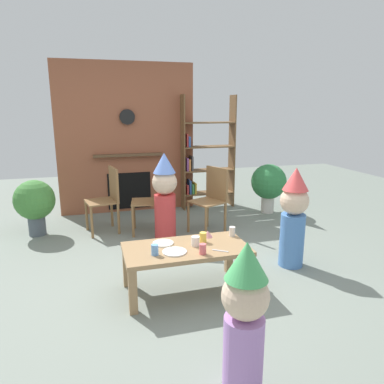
# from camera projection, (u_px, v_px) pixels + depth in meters

# --- Properties ---
(ground_plane) EXTENTS (12.00, 12.00, 0.00)m
(ground_plane) POSITION_uv_depth(u_px,v_px,m) (189.00, 273.00, 3.75)
(ground_plane) COLOR gray
(brick_fireplace_feature) EXTENTS (2.20, 0.28, 2.40)m
(brick_fireplace_feature) POSITION_uv_depth(u_px,v_px,m) (127.00, 139.00, 5.81)
(brick_fireplace_feature) COLOR #935138
(brick_fireplace_feature) RESTS_ON ground_plane
(bookshelf) EXTENTS (0.90, 0.28, 1.90)m
(bookshelf) POSITION_uv_depth(u_px,v_px,m) (204.00, 158.00, 6.05)
(bookshelf) COLOR brown
(bookshelf) RESTS_ON ground_plane
(coffee_table) EXTENTS (1.15, 0.59, 0.44)m
(coffee_table) POSITION_uv_depth(u_px,v_px,m) (186.00, 254.00, 3.33)
(coffee_table) COLOR #9E7A51
(coffee_table) RESTS_ON ground_plane
(paper_cup_near_left) EXTENTS (0.07, 0.07, 0.10)m
(paper_cup_near_left) POSITION_uv_depth(u_px,v_px,m) (203.00, 237.00, 3.42)
(paper_cup_near_left) COLOR #F2CC4C
(paper_cup_near_left) RESTS_ON coffee_table
(paper_cup_near_right) EXTENTS (0.06, 0.06, 0.10)m
(paper_cup_near_right) POSITION_uv_depth(u_px,v_px,m) (155.00, 250.00, 3.12)
(paper_cup_near_right) COLOR #669EE0
(paper_cup_near_right) RESTS_ON coffee_table
(paper_cup_center) EXTENTS (0.06, 0.06, 0.10)m
(paper_cup_center) POSITION_uv_depth(u_px,v_px,m) (232.00, 231.00, 3.58)
(paper_cup_center) COLOR silver
(paper_cup_center) RESTS_ON coffee_table
(paper_cup_far_left) EXTENTS (0.06, 0.06, 0.09)m
(paper_cup_far_left) POSITION_uv_depth(u_px,v_px,m) (203.00, 249.00, 3.14)
(paper_cup_far_left) COLOR #E5666B
(paper_cup_far_left) RESTS_ON coffee_table
(paper_cup_far_right) EXTENTS (0.08, 0.08, 0.09)m
(paper_cup_far_right) POSITION_uv_depth(u_px,v_px,m) (195.00, 241.00, 3.33)
(paper_cup_far_right) COLOR silver
(paper_cup_far_right) RESTS_ON coffee_table
(paper_plate_front) EXTENTS (0.22, 0.22, 0.01)m
(paper_plate_front) POSITION_uv_depth(u_px,v_px,m) (175.00, 252.00, 3.19)
(paper_plate_front) COLOR white
(paper_plate_front) RESTS_ON coffee_table
(paper_plate_rear) EXTENTS (0.20, 0.20, 0.01)m
(paper_plate_rear) POSITION_uv_depth(u_px,v_px,m) (163.00, 243.00, 3.39)
(paper_plate_rear) COLOR white
(paper_plate_rear) RESTS_ON coffee_table
(birthday_cake_slice) EXTENTS (0.10, 0.10, 0.07)m
(birthday_cake_slice) POSITION_uv_depth(u_px,v_px,m) (208.00, 234.00, 3.56)
(birthday_cake_slice) COLOR pink
(birthday_cake_slice) RESTS_ON coffee_table
(table_fork) EXTENTS (0.13, 0.10, 0.01)m
(table_fork) POSITION_uv_depth(u_px,v_px,m) (220.00, 251.00, 3.21)
(table_fork) COLOR silver
(table_fork) RESTS_ON coffee_table
(child_with_cone_hat) EXTENTS (0.28, 0.28, 1.00)m
(child_with_cone_hat) POSITION_uv_depth(u_px,v_px,m) (244.00, 319.00, 2.04)
(child_with_cone_hat) COLOR #B27FCC
(child_with_cone_hat) RESTS_ON ground_plane
(child_in_pink) EXTENTS (0.30, 0.30, 1.09)m
(child_in_pink) POSITION_uv_depth(u_px,v_px,m) (294.00, 215.00, 3.82)
(child_in_pink) COLOR #4C7FC6
(child_in_pink) RESTS_ON ground_plane
(child_by_the_chairs) EXTENTS (0.32, 0.32, 1.15)m
(child_by_the_chairs) POSITION_uv_depth(u_px,v_px,m) (165.00, 195.00, 4.56)
(child_by_the_chairs) COLOR #D13838
(child_by_the_chairs) RESTS_ON ground_plane
(dining_chair_left) EXTENTS (0.47, 0.47, 0.90)m
(dining_chair_left) POSITION_uv_depth(u_px,v_px,m) (108.00, 196.00, 4.92)
(dining_chair_left) COLOR olive
(dining_chair_left) RESTS_ON ground_plane
(dining_chair_middle) EXTENTS (0.46, 0.46, 0.90)m
(dining_chair_middle) POSITION_uv_depth(u_px,v_px,m) (153.00, 196.00, 4.88)
(dining_chair_middle) COLOR olive
(dining_chair_middle) RESTS_ON ground_plane
(dining_chair_right) EXTENTS (0.53, 0.53, 0.90)m
(dining_chair_right) POSITION_uv_depth(u_px,v_px,m) (212.00, 196.00, 4.92)
(dining_chair_right) COLOR olive
(dining_chair_right) RESTS_ON ground_plane
(potted_plant_tall) EXTENTS (0.57, 0.57, 0.80)m
(potted_plant_tall) POSITION_uv_depth(u_px,v_px,m) (269.00, 183.00, 5.82)
(potted_plant_tall) COLOR beige
(potted_plant_tall) RESTS_ON ground_plane
(potted_plant_short) EXTENTS (0.53, 0.53, 0.76)m
(potted_plant_short) POSITION_uv_depth(u_px,v_px,m) (35.00, 202.00, 4.78)
(potted_plant_short) COLOR #4C5660
(potted_plant_short) RESTS_ON ground_plane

